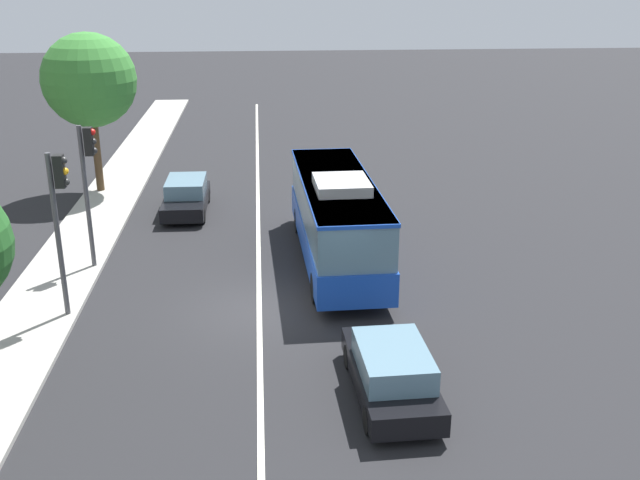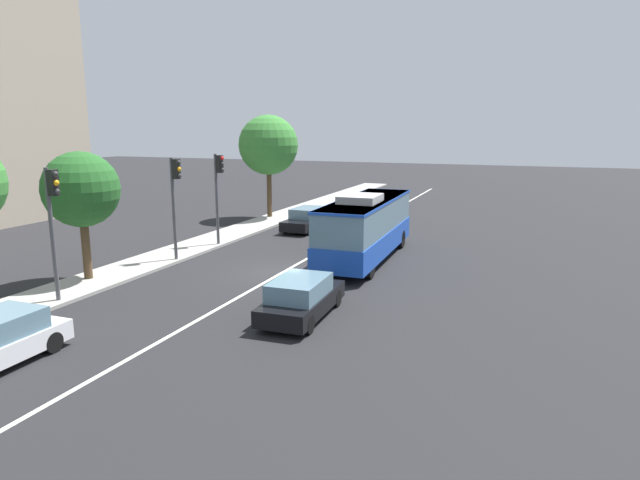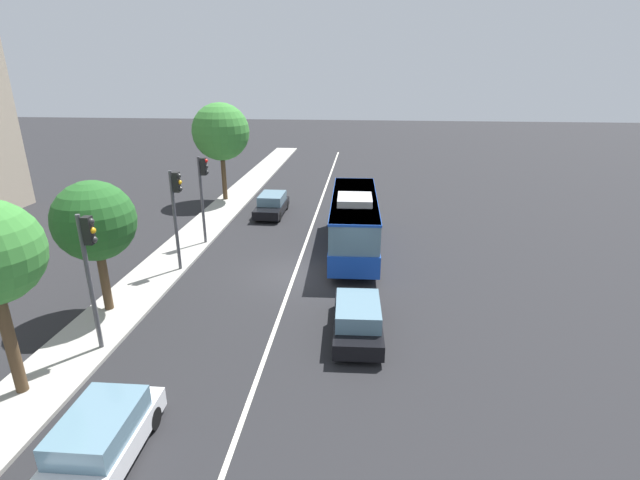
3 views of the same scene
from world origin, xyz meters
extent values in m
plane|color=black|center=(0.00, 0.00, 0.00)|extent=(160.00, 160.00, 0.00)
cube|color=#9E9B93|center=(0.00, 6.92, 0.07)|extent=(80.00, 2.67, 0.14)
cube|color=silver|center=(0.00, 0.00, 0.01)|extent=(76.00, 0.16, 0.01)
cube|color=#1947B7|center=(3.78, -2.85, 0.98)|extent=(10.07, 2.78, 1.10)
cube|color=slate|center=(3.78, -2.85, 2.31)|extent=(9.86, 2.70, 1.58)
cube|color=#1947B7|center=(3.78, -2.85, 3.04)|extent=(9.96, 2.75, 0.12)
cube|color=#B2B2B2|center=(2.58, -2.89, 3.28)|extent=(2.25, 1.86, 0.36)
cylinder|color=black|center=(7.15, -1.66, 0.50)|extent=(1.01, 0.33, 1.00)
cylinder|color=black|center=(7.21, -3.86, 0.50)|extent=(1.01, 0.33, 1.00)
cylinder|color=black|center=(0.35, -1.85, 0.50)|extent=(1.01, 0.33, 1.00)
cylinder|color=black|center=(0.41, -4.05, 0.50)|extent=(1.01, 0.33, 1.00)
cube|color=black|center=(-5.34, -3.26, 0.52)|extent=(4.56, 1.96, 0.60)
cube|color=slate|center=(-5.59, -3.27, 1.14)|extent=(2.58, 1.75, 0.64)
cylinder|color=black|center=(-3.87, -2.40, 0.32)|extent=(0.65, 0.24, 0.64)
cylinder|color=black|center=(-3.81, -4.00, 0.32)|extent=(0.65, 0.24, 0.64)
cylinder|color=black|center=(-6.87, -2.51, 0.32)|extent=(0.65, 0.24, 0.64)
cylinder|color=black|center=(-6.81, -4.11, 0.32)|extent=(0.65, 0.24, 0.64)
cube|color=black|center=(10.17, 3.14, 0.52)|extent=(4.51, 1.83, 0.60)
cube|color=slate|center=(10.42, 3.14, 1.14)|extent=(2.53, 1.68, 0.64)
cylinder|color=black|center=(8.67, 2.35, 0.32)|extent=(0.64, 0.22, 0.64)
cylinder|color=black|center=(8.68, 3.95, 0.32)|extent=(0.64, 0.22, 0.64)
cylinder|color=black|center=(11.67, 2.33, 0.32)|extent=(0.64, 0.22, 0.64)
cylinder|color=black|center=(11.68, 3.93, 0.32)|extent=(0.64, 0.22, 0.64)
cylinder|color=black|center=(-11.03, 2.44, 0.32)|extent=(0.64, 0.23, 0.64)
cylinder|color=black|center=(-11.06, 4.04, 0.32)|extent=(0.64, 0.23, 0.64)
cylinder|color=#47474C|center=(-0.14, 5.88, 2.60)|extent=(0.16, 0.16, 5.20)
cube|color=black|center=(-0.14, 5.60, 4.65)|extent=(0.32, 0.28, 0.96)
sphere|color=#2D2D2D|center=(-0.14, 5.45, 4.97)|extent=(0.22, 0.22, 0.22)
sphere|color=#F9A514|center=(-0.14, 5.45, 4.65)|extent=(0.22, 0.22, 0.22)
sphere|color=#2D2D2D|center=(-0.14, 5.45, 4.33)|extent=(0.22, 0.22, 0.22)
cylinder|color=#47474C|center=(3.82, 5.88, 2.60)|extent=(0.16, 0.16, 5.20)
cube|color=black|center=(3.81, 5.60, 4.65)|extent=(0.32, 0.28, 0.96)
sphere|color=red|center=(3.81, 5.45, 4.97)|extent=(0.22, 0.22, 0.22)
sphere|color=#2D2D2D|center=(3.81, 5.45, 4.65)|extent=(0.22, 0.22, 0.22)
sphere|color=#2D2D2D|center=(3.81, 5.45, 4.33)|extent=(0.22, 0.22, 0.22)
cylinder|color=#47474C|center=(-7.39, 6.06, 2.60)|extent=(0.16, 0.16, 5.20)
cube|color=black|center=(-7.38, 5.78, 4.65)|extent=(0.33, 0.29, 0.96)
sphere|color=#2D2D2D|center=(-7.37, 5.63, 4.97)|extent=(0.22, 0.22, 0.22)
sphere|color=#F9A514|center=(-7.37, 5.63, 4.65)|extent=(0.22, 0.22, 0.22)
sphere|color=#2D2D2D|center=(-7.37, 5.63, 4.33)|extent=(0.22, 0.22, 0.22)
cylinder|color=#4C3823|center=(13.63, 7.54, 1.88)|extent=(0.36, 0.36, 3.76)
sphere|color=#387F33|center=(13.63, 7.54, 5.37)|extent=(4.30, 4.30, 4.30)
cylinder|color=#4C3823|center=(-4.55, 7.30, 1.42)|extent=(0.36, 0.36, 2.84)
sphere|color=#235B23|center=(-4.55, 7.30, 4.05)|extent=(3.22, 3.22, 3.22)
cube|color=slate|center=(11.63, 29.16, 2.11)|extent=(0.24, 12.57, 1.50)
cube|color=slate|center=(11.63, 29.16, 5.51)|extent=(0.24, 12.57, 1.50)
cube|color=slate|center=(11.63, 29.16, 8.91)|extent=(0.24, 12.57, 1.50)
cube|color=slate|center=(11.63, 29.16, 12.31)|extent=(0.24, 12.57, 1.50)
cube|color=slate|center=(11.63, 29.16, 15.71)|extent=(0.24, 12.57, 1.50)
camera|label=1|loc=(-21.18, -0.18, 10.07)|focal=41.22mm
camera|label=2|loc=(-22.57, -10.73, 6.65)|focal=30.98mm
camera|label=3|loc=(-21.26, -3.32, 9.63)|focal=26.13mm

